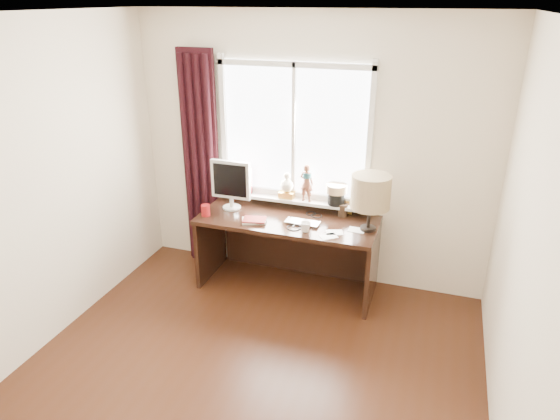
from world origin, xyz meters
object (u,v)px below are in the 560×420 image
(desk, at_px, (291,237))
(monitor, at_px, (231,182))
(mug, at_px, (306,227))
(red_cup, at_px, (206,210))
(laptop, at_px, (303,223))
(table_lamp, at_px, (371,192))

(desk, xyz_separation_m, monitor, (-0.61, -0.03, 0.52))
(mug, xyz_separation_m, red_cup, (-1.00, 0.03, 0.01))
(mug, bearing_deg, monitor, 161.62)
(laptop, distance_m, red_cup, 0.94)
(mug, height_order, red_cup, red_cup)
(laptop, relative_size, table_lamp, 0.62)
(red_cup, xyz_separation_m, desk, (0.77, 0.28, -0.30))
(mug, relative_size, table_lamp, 0.18)
(mug, relative_size, desk, 0.05)
(monitor, xyz_separation_m, table_lamp, (1.37, -0.07, 0.09))
(mug, distance_m, desk, 0.49)
(laptop, xyz_separation_m, table_lamp, (0.59, 0.06, 0.35))
(monitor, bearing_deg, red_cup, -122.99)
(mug, height_order, desk, mug)
(laptop, relative_size, desk, 0.19)
(red_cup, relative_size, monitor, 0.23)
(mug, height_order, table_lamp, table_lamp)
(mug, bearing_deg, laptop, 115.11)
(monitor, bearing_deg, laptop, -9.97)
(desk, bearing_deg, red_cup, -159.93)
(mug, bearing_deg, red_cup, 178.21)
(monitor, bearing_deg, table_lamp, -3.07)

